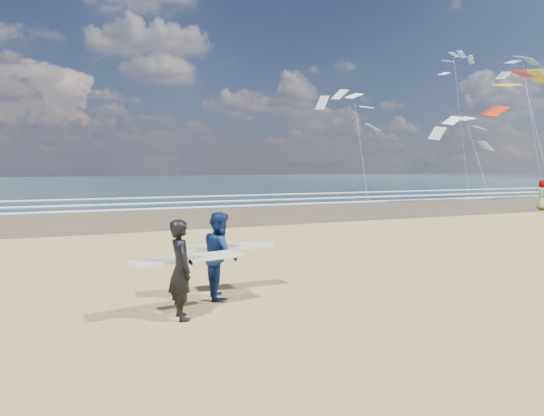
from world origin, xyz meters
name	(u,v)px	position (x,y,z in m)	size (l,w,h in m)	color
wet_sand_strip	(420,206)	(20.00, 18.00, 0.01)	(220.00, 12.00, 0.01)	#4E3C29
ocean	(213,182)	(20.00, 72.00, 0.01)	(220.00, 100.00, 0.02)	#193138
foam_breakers	(345,197)	(20.00, 28.10, 0.05)	(220.00, 11.70, 0.05)	white
surfer_near	(182,268)	(-0.63, -0.34, 0.96)	(2.26, 1.18, 1.89)	black
surfer_far	(220,254)	(0.46, 0.79, 0.95)	(2.21, 1.14, 1.89)	#0D1F4E
beachgoer_0	(542,195)	(25.52, 12.86, 0.98)	(0.96, 0.62, 1.96)	#423430
kite_0	(531,110)	(28.96, 16.84, 6.96)	(7.75, 4.95, 11.28)	slate
kite_1	(358,130)	(20.28, 26.51, 5.84)	(6.38, 4.80, 10.17)	slate
kite_2	(530,108)	(41.32, 27.28, 8.71)	(6.48, 4.81, 15.44)	slate
kite_5	(460,113)	(37.84, 33.35, 8.63)	(5.10, 4.66, 16.46)	slate
kite_7	(473,144)	(27.76, 21.13, 4.60)	(6.31, 4.79, 7.98)	slate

